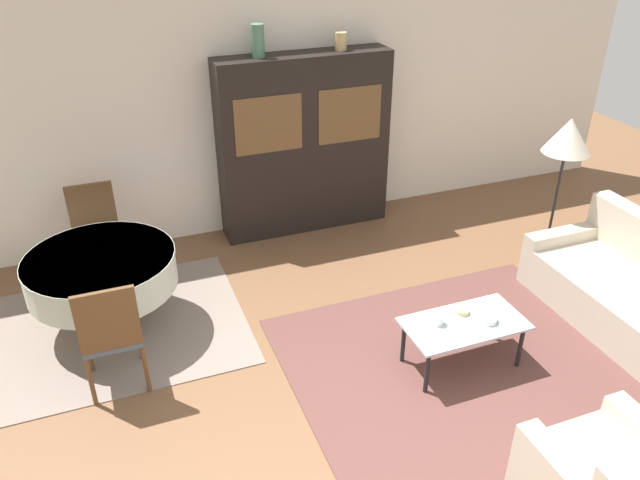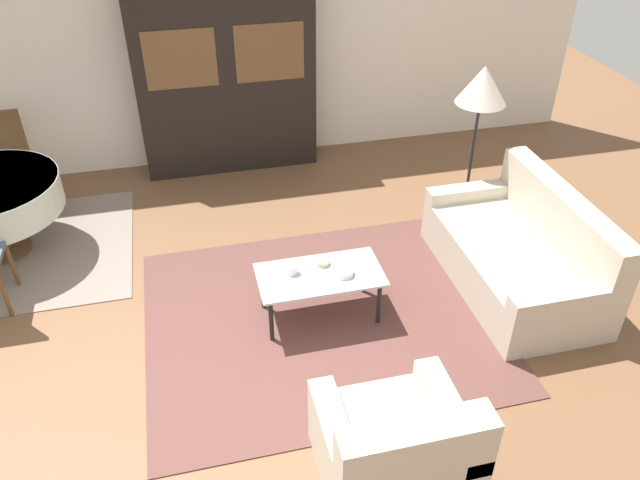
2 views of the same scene
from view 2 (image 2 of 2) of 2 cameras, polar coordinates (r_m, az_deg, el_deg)
ground_plane at (r=4.64m, az=-12.29°, el=-13.70°), size 14.00×14.00×0.00m
wall_back at (r=7.07m, az=-15.54°, el=16.63°), size 10.00×0.06×2.70m
area_rug at (r=5.11m, az=-0.02°, el=-7.15°), size 2.77×2.39×0.01m
couch at (r=5.56m, az=17.86°, el=-1.29°), size 0.95×1.74×0.85m
armchair at (r=3.91m, az=6.94°, el=-18.57°), size 0.86×0.81×0.82m
coffee_table at (r=4.89m, az=0.00°, el=-3.54°), size 0.98×0.51×0.42m
display_cabinet at (r=6.98m, az=-8.56°, el=14.10°), size 1.89×0.39×1.98m
dining_chair_far at (r=7.00m, az=-26.93°, el=6.82°), size 0.44×0.44×0.99m
floor_lamp at (r=6.00m, az=14.61°, el=13.21°), size 0.46×0.46×1.53m
cup at (r=4.85m, az=-2.65°, el=-2.66°), size 0.10×0.10×0.08m
bowl at (r=4.85m, az=2.18°, el=-2.95°), size 0.15×0.15×0.05m
bowl_small at (r=4.95m, az=0.24°, el=-2.08°), size 0.11×0.11×0.04m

